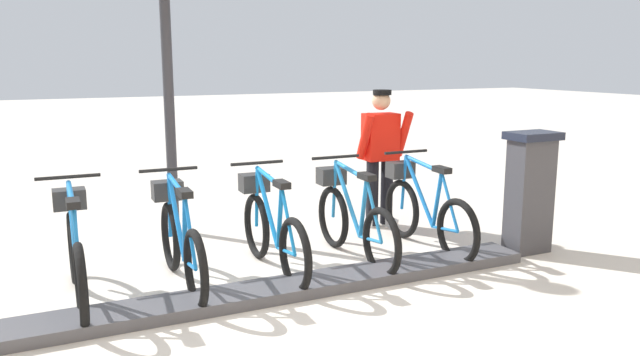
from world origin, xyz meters
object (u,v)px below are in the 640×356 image
payment_kiosk (529,190)px  bike_docked_3 (180,239)px  bike_docked_1 (352,218)px  worker_near_rack (381,153)px  bike_docked_2 (271,228)px  bike_docked_4 (75,252)px  bike_docked_0 (424,209)px  lamp_post (165,23)px

payment_kiosk → bike_docked_3: 3.60m
bike_docked_1 → worker_near_rack: bearing=-42.7°
bike_docked_2 → bike_docked_3: same height
payment_kiosk → worker_near_rack: bearing=29.6°
bike_docked_2 → bike_docked_4: same height
bike_docked_0 → worker_near_rack: 1.10m
bike_docked_1 → worker_near_rack: (0.99, -0.91, 0.48)m
bike_docked_1 → payment_kiosk: bearing=-107.6°
bike_docked_2 → bike_docked_4: (0.00, 1.75, 0.00)m
bike_docked_3 → worker_near_rack: size_ratio=1.04×
bike_docked_3 → bike_docked_4: (0.00, 0.88, 0.00)m
bike_docked_0 → bike_docked_3: size_ratio=1.00×
bike_docked_4 → worker_near_rack: worker_near_rack is taller
bike_docked_3 → worker_near_rack: worker_near_rack is taller
bike_docked_3 → lamp_post: bearing=-10.4°
bike_docked_0 → bike_docked_4: same height
payment_kiosk → bike_docked_1: size_ratio=0.74×
bike_docked_2 → lamp_post: lamp_post is taller
bike_docked_1 → bike_docked_4: same height
bike_docked_3 → bike_docked_4: bearing=90.0°
worker_near_rack → bike_docked_1: bearing=137.3°
bike_docked_4 → bike_docked_2: bearing=-90.0°
bike_docked_0 → worker_near_rack: (0.99, -0.04, 0.48)m
lamp_post → bike_docked_1: bearing=-141.8°
payment_kiosk → bike_docked_1: (0.57, 1.80, -0.24)m
bike_docked_1 → bike_docked_3: same height
payment_kiosk → lamp_post: lamp_post is taller
bike_docked_1 → lamp_post: bearing=38.2°
bike_docked_0 → bike_docked_1: (0.00, 0.88, 0.00)m
bike_docked_2 → payment_kiosk: bearing=-102.1°
payment_kiosk → bike_docked_4: size_ratio=0.74×
bike_docked_1 → bike_docked_3: bearing=90.0°
bike_docked_1 → bike_docked_4: bearing=90.0°
bike_docked_2 → bike_docked_1: bearing=-90.0°
bike_docked_2 → lamp_post: 2.74m
bike_docked_0 → bike_docked_3: bearing=90.0°
payment_kiosk → worker_near_rack: worker_near_rack is taller
payment_kiosk → worker_near_rack: (1.56, 0.89, 0.24)m
bike_docked_3 → lamp_post: (1.81, -0.33, 1.98)m
bike_docked_1 → lamp_post: size_ratio=0.47×
bike_docked_4 → bike_docked_1: bearing=-90.0°
bike_docked_3 → bike_docked_4: size_ratio=1.00×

